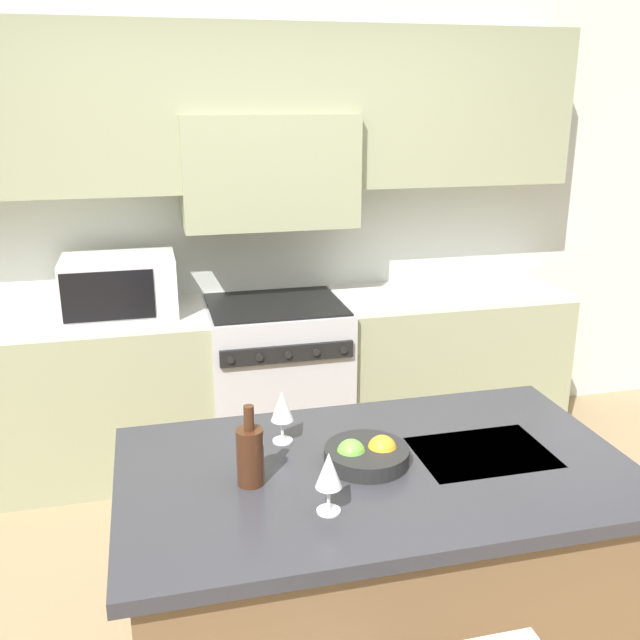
# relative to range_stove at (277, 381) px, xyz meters

# --- Properties ---
(back_cabinetry) EXTENTS (10.00, 0.46, 2.70)m
(back_cabinetry) POSITION_rel_range_stove_xyz_m (0.00, 0.27, 1.13)
(back_cabinetry) COLOR silver
(back_cabinetry) RESTS_ON ground_plane
(back_counter) EXTENTS (3.47, 0.62, 0.93)m
(back_counter) POSITION_rel_range_stove_xyz_m (-0.00, 0.02, -0.00)
(back_counter) COLOR gray
(back_counter) RESTS_ON ground_plane
(range_stove) EXTENTS (0.77, 0.70, 0.94)m
(range_stove) POSITION_rel_range_stove_xyz_m (0.00, 0.00, 0.00)
(range_stove) COLOR #B7B7BC
(range_stove) RESTS_ON ground_plane
(microwave) EXTENTS (0.58, 0.41, 0.31)m
(microwave) POSITION_rel_range_stove_xyz_m (-0.83, 0.02, 0.62)
(microwave) COLOR silver
(microwave) RESTS_ON back_counter
(kitchen_island) EXTENTS (1.63, 0.95, 0.91)m
(kitchen_island) POSITION_rel_range_stove_xyz_m (-0.01, -1.84, -0.01)
(kitchen_island) COLOR brown
(kitchen_island) RESTS_ON ground_plane
(wine_bottle) EXTENTS (0.08, 0.08, 0.26)m
(wine_bottle) POSITION_rel_range_stove_xyz_m (-0.42, -1.85, 0.54)
(wine_bottle) COLOR #422314
(wine_bottle) RESTS_ON kitchen_island
(wine_glass_near) EXTENTS (0.08, 0.08, 0.19)m
(wine_glass_near) POSITION_rel_range_stove_xyz_m (-0.22, -2.06, 0.57)
(wine_glass_near) COLOR white
(wine_glass_near) RESTS_ON kitchen_island
(wine_glass_far) EXTENTS (0.08, 0.08, 0.19)m
(wine_glass_far) POSITION_rel_range_stove_xyz_m (-0.27, -1.60, 0.57)
(wine_glass_far) COLOR white
(wine_glass_far) RESTS_ON kitchen_island
(fruit_bowl) EXTENTS (0.27, 0.27, 0.10)m
(fruit_bowl) POSITION_rel_range_stove_xyz_m (-0.03, -1.81, 0.48)
(fruit_bowl) COLOR black
(fruit_bowl) RESTS_ON kitchen_island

